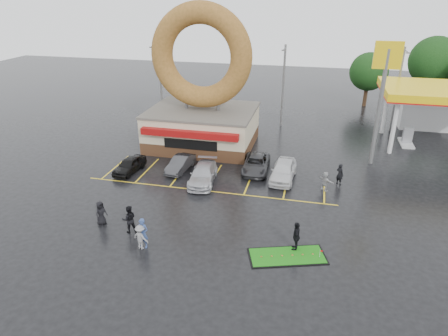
% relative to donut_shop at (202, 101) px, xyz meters
% --- Properties ---
extents(ground, '(120.00, 120.00, 0.00)m').
position_rel_donut_shop_xyz_m(ground, '(3.00, -12.97, -4.46)').
color(ground, black).
rests_on(ground, ground).
extents(donut_shop, '(10.20, 8.70, 13.50)m').
position_rel_donut_shop_xyz_m(donut_shop, '(0.00, 0.00, 0.00)').
color(donut_shop, '#472B19').
rests_on(donut_shop, ground).
extents(gas_station, '(12.30, 13.65, 5.90)m').
position_rel_donut_shop_xyz_m(gas_station, '(23.00, 7.97, -0.77)').
color(gas_station, silver).
rests_on(gas_station, ground).
extents(shell_sign, '(2.20, 0.36, 10.60)m').
position_rel_donut_shop_xyz_m(shell_sign, '(16.00, -0.97, 2.91)').
color(shell_sign, slate).
rests_on(shell_sign, ground).
extents(streetlight_left, '(0.40, 2.21, 9.00)m').
position_rel_donut_shop_xyz_m(streetlight_left, '(-7.00, 6.95, 0.32)').
color(streetlight_left, slate).
rests_on(streetlight_left, ground).
extents(streetlight_mid, '(0.40, 2.21, 9.00)m').
position_rel_donut_shop_xyz_m(streetlight_mid, '(7.00, 7.95, 0.32)').
color(streetlight_mid, slate).
rests_on(streetlight_mid, ground).
extents(streetlight_right, '(0.40, 2.21, 9.00)m').
position_rel_donut_shop_xyz_m(streetlight_right, '(19.00, 8.95, 0.32)').
color(streetlight_right, slate).
rests_on(streetlight_right, ground).
extents(tree_far_c, '(6.30, 6.30, 9.00)m').
position_rel_donut_shop_xyz_m(tree_far_c, '(25.00, 21.03, 1.37)').
color(tree_far_c, '#332114').
rests_on(tree_far_c, ground).
extents(tree_far_d, '(4.90, 4.90, 7.00)m').
position_rel_donut_shop_xyz_m(tree_far_d, '(17.00, 19.03, 0.07)').
color(tree_far_d, '#332114').
rests_on(tree_far_d, ground).
extents(car_black, '(1.96, 3.90, 1.27)m').
position_rel_donut_shop_xyz_m(car_black, '(-4.31, -7.67, -3.83)').
color(car_black, black).
rests_on(car_black, ground).
extents(car_dgrey, '(1.76, 3.92, 1.25)m').
position_rel_donut_shop_xyz_m(car_dgrey, '(-0.17, -6.40, -3.84)').
color(car_dgrey, '#323235').
rests_on(car_dgrey, ground).
extents(car_silver, '(2.41, 4.93, 1.38)m').
position_rel_donut_shop_xyz_m(car_silver, '(2.36, -8.12, -3.77)').
color(car_silver, '#B0B0B6').
rests_on(car_silver, ground).
extents(car_grey, '(2.34, 4.75, 1.30)m').
position_rel_donut_shop_xyz_m(car_grey, '(6.18, -4.97, -3.82)').
color(car_grey, '#333336').
rests_on(car_grey, ground).
extents(car_white, '(2.09, 4.71, 1.57)m').
position_rel_donut_shop_xyz_m(car_white, '(8.63, -6.11, -3.68)').
color(car_white, silver).
rests_on(car_white, ground).
extents(person_blue, '(0.74, 0.51, 1.94)m').
position_rel_donut_shop_xyz_m(person_blue, '(1.31, -17.55, -3.50)').
color(person_blue, '#32477D').
rests_on(person_blue, ground).
extents(person_blackjkt, '(1.15, 1.07, 1.88)m').
position_rel_donut_shop_xyz_m(person_blackjkt, '(-0.21, -16.22, -3.52)').
color(person_blackjkt, black).
rests_on(person_blackjkt, ground).
extents(person_hoodie, '(1.17, 0.87, 1.61)m').
position_rel_donut_shop_xyz_m(person_hoodie, '(1.23, -17.73, -3.66)').
color(person_hoodie, gray).
rests_on(person_hoodie, ground).
extents(person_bystander, '(0.80, 0.96, 1.69)m').
position_rel_donut_shop_xyz_m(person_bystander, '(-2.45, -15.80, -3.62)').
color(person_bystander, black).
rests_on(person_bystander, ground).
extents(person_cameraman, '(0.49, 1.12, 1.89)m').
position_rel_donut_shop_xyz_m(person_cameraman, '(10.32, -15.70, -3.52)').
color(person_cameraman, black).
rests_on(person_cameraman, ground).
extents(person_walker_near, '(1.39, 1.35, 1.58)m').
position_rel_donut_shop_xyz_m(person_walker_near, '(11.97, -7.37, -3.67)').
color(person_walker_near, '#999A9C').
rests_on(person_walker_near, ground).
extents(person_walker_far, '(0.77, 0.75, 1.78)m').
position_rel_donut_shop_xyz_m(person_walker_far, '(13.10, -6.01, -3.58)').
color(person_walker_far, black).
rests_on(person_walker_far, ground).
extents(dumpster, '(2.02, 1.57, 1.30)m').
position_rel_donut_shop_xyz_m(dumpster, '(-4.55, 0.37, -3.81)').
color(dumpster, '#163B1E').
rests_on(dumpster, ground).
extents(putting_green, '(4.89, 3.25, 0.56)m').
position_rel_donut_shop_xyz_m(putting_green, '(9.92, -16.53, -4.43)').
color(putting_green, black).
rests_on(putting_green, ground).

